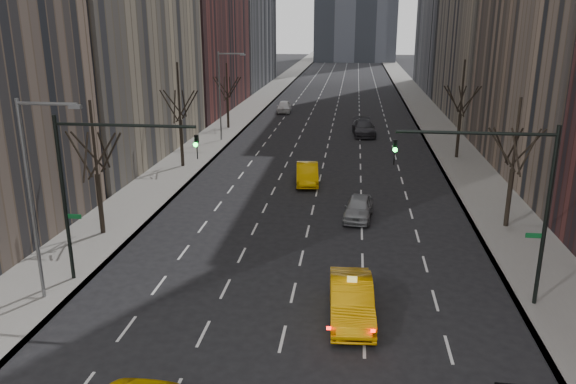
% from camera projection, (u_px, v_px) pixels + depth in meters
% --- Properties ---
extents(sidewalk_left, '(4.50, 320.00, 0.15)m').
position_uv_depth(sidewalk_left, '(253.00, 106.00, 82.63)').
color(sidewalk_left, slate).
rests_on(sidewalk_left, ground).
extents(sidewalk_right, '(4.50, 320.00, 0.15)m').
position_uv_depth(sidewalk_right, '(423.00, 109.00, 79.88)').
color(sidewalk_right, slate).
rests_on(sidewalk_right, ground).
extents(tree_lw_b, '(3.36, 3.50, 7.82)m').
position_uv_depth(tree_lw_b, '(97.00, 174.00, 32.18)').
color(tree_lw_b, black).
rests_on(tree_lw_b, ground).
extents(tree_lw_c, '(3.36, 3.50, 8.74)m').
position_uv_depth(tree_lw_c, '(180.00, 121.00, 47.27)').
color(tree_lw_c, black).
rests_on(tree_lw_c, ground).
extents(tree_lw_d, '(3.36, 3.50, 7.36)m').
position_uv_depth(tree_lw_d, '(228.00, 98.00, 64.50)').
color(tree_lw_d, black).
rests_on(tree_lw_d, ground).
extents(tree_rw_b, '(3.36, 3.50, 7.82)m').
position_uv_depth(tree_rw_b, '(512.00, 169.00, 33.28)').
color(tree_rw_b, black).
rests_on(tree_rw_b, ground).
extents(tree_rw_c, '(3.36, 3.50, 8.74)m').
position_uv_depth(tree_rw_c, '(460.00, 115.00, 50.27)').
color(tree_rw_c, black).
rests_on(tree_rw_c, ground).
extents(traffic_mast_left, '(6.69, 0.39, 8.00)m').
position_uv_depth(traffic_mast_left, '(96.00, 174.00, 25.64)').
color(traffic_mast_left, black).
rests_on(traffic_mast_left, ground).
extents(traffic_mast_right, '(6.69, 0.39, 8.00)m').
position_uv_depth(traffic_mast_right, '(508.00, 187.00, 23.60)').
color(traffic_mast_right, black).
rests_on(traffic_mast_right, ground).
extents(streetlight_near, '(2.83, 0.22, 9.00)m').
position_uv_depth(streetlight_near, '(36.00, 182.00, 23.90)').
color(streetlight_near, slate).
rests_on(streetlight_near, ground).
extents(streetlight_far, '(2.83, 0.22, 9.00)m').
position_uv_depth(streetlight_far, '(223.00, 87.00, 57.12)').
color(streetlight_far, slate).
rests_on(streetlight_far, ground).
extents(taxi_sedan, '(2.08, 5.23, 1.69)m').
position_uv_depth(taxi_sedan, '(351.00, 300.00, 23.80)').
color(taxi_sedan, orange).
rests_on(taxi_sedan, ground).
extents(silver_sedan_ahead, '(2.11, 4.35, 1.43)m').
position_uv_depth(silver_sedan_ahead, '(359.00, 208.00, 35.84)').
color(silver_sedan_ahead, gray).
rests_on(silver_sedan_ahead, ground).
extents(far_taxi, '(2.14, 4.91, 1.57)m').
position_uv_depth(far_taxi, '(307.00, 174.00, 43.48)').
color(far_taxi, '#F0AF05').
rests_on(far_taxi, ground).
extents(far_suv_grey, '(2.80, 5.90, 1.66)m').
position_uv_depth(far_suv_grey, '(364.00, 128.00, 61.57)').
color(far_suv_grey, '#303035').
rests_on(far_suv_grey, ground).
extents(far_car_white, '(2.12, 4.65, 1.55)m').
position_uv_depth(far_car_white, '(284.00, 107.00, 76.95)').
color(far_car_white, white).
rests_on(far_car_white, ground).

